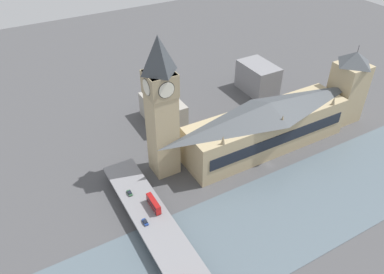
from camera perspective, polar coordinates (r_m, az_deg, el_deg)
ground_plane at (r=214.10m, az=11.74°, el=-4.21°), size 600.00×600.00×0.00m
river_water at (r=198.31m, az=17.63°, el=-9.33°), size 52.20×360.00×0.30m
parliament_hall at (r=218.20m, az=11.37°, el=1.72°), size 24.54×100.04×30.36m
clock_tower at (r=183.29m, az=-4.72°, el=4.78°), size 14.28×14.28×76.75m
victoria_tower at (r=255.50m, az=22.65°, el=7.09°), size 17.72×17.72×50.50m
road_bridge at (r=161.72m, az=-2.34°, el=-18.08°), size 136.40×16.60×6.35m
double_decker_bus_rear at (r=176.83m, az=-5.88°, el=-10.03°), size 11.40×2.57×5.00m
car_northbound_lead at (r=172.52m, az=-7.15°, el=-12.72°), size 4.18×1.82×1.34m
car_northbound_mid at (r=186.15m, az=-9.49°, el=-8.39°), size 4.20×1.84×1.40m
city_block_west at (r=241.07m, az=-4.43°, el=4.01°), size 32.04×19.69×16.03m
city_block_center at (r=278.64m, az=9.98°, el=8.88°), size 29.62×19.41×20.87m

